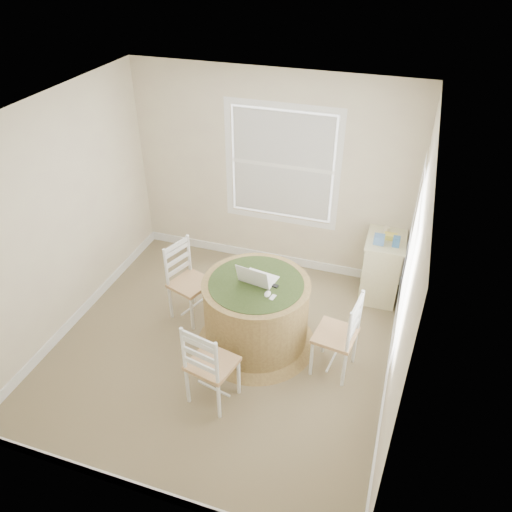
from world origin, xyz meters
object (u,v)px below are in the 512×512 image
(chair_left, at_px, (190,283))
(round_table, at_px, (256,311))
(laptop, at_px, (257,278))
(chair_right, at_px, (335,335))
(chair_near, at_px, (212,363))
(corner_chest, at_px, (382,267))

(chair_left, bearing_deg, round_table, -83.57)
(chair_left, distance_m, laptop, 0.96)
(chair_right, xyz_separation_m, laptop, (-0.89, 0.17, 0.38))
(round_table, bearing_deg, chair_near, -88.07)
(round_table, bearing_deg, laptop, 99.89)
(round_table, bearing_deg, corner_chest, 58.77)
(round_table, height_order, chair_right, chair_right)
(chair_near, xyz_separation_m, corner_chest, (1.34, 2.18, -0.06))
(chair_right, bearing_deg, round_table, -90.42)
(round_table, xyz_separation_m, chair_near, (-0.15, -0.88, 0.03))
(chair_near, distance_m, corner_chest, 2.56)
(chair_near, xyz_separation_m, chair_right, (1.04, 0.75, 0.00))
(chair_near, distance_m, chair_right, 1.28)
(chair_near, height_order, chair_right, same)
(chair_left, relative_size, laptop, 2.34)
(chair_near, relative_size, corner_chest, 1.15)
(chair_right, xyz_separation_m, corner_chest, (0.31, 1.42, -0.06))
(round_table, relative_size, corner_chest, 1.61)
(corner_chest, bearing_deg, laptop, -134.56)
(chair_left, bearing_deg, chair_near, -127.34)
(round_table, relative_size, chair_right, 1.40)
(chair_right, relative_size, corner_chest, 1.15)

